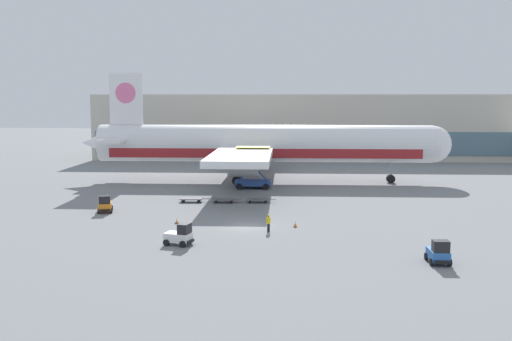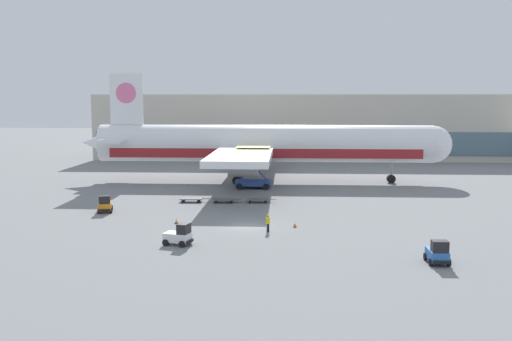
# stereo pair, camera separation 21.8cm
# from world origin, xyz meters

# --- Properties ---
(ground_plane) EXTENTS (400.00, 400.00, 0.00)m
(ground_plane) POSITION_xyz_m (0.00, 0.00, 0.00)
(ground_plane) COLOR slate
(terminal_building) EXTENTS (90.00, 18.20, 14.00)m
(terminal_building) POSITION_xyz_m (7.56, 70.96, 6.99)
(terminal_building) COLOR #BCB7A8
(terminal_building) RESTS_ON ground_plane
(airplane_main) EXTENTS (58.04, 48.02, 17.00)m
(airplane_main) POSITION_xyz_m (-0.21, 31.96, 5.84)
(airplane_main) COLOR white
(airplane_main) RESTS_ON ground_plane
(scissor_lift_loader) EXTENTS (5.21, 3.37, 6.10)m
(scissor_lift_loader) POSITION_xyz_m (-0.85, 25.55, 2.28)
(scissor_lift_loader) COLOR #284C99
(scissor_lift_loader) RESTS_ON ground_plane
(baggage_tug_foreground) EXTENTS (2.15, 2.72, 2.00)m
(baggage_tug_foreground) POSITION_xyz_m (-16.86, 6.53, 0.88)
(baggage_tug_foreground) COLOR orange
(baggage_tug_foreground) RESTS_ON ground_plane
(baggage_tug_mid) EXTENTS (1.66, 2.47, 2.00)m
(baggage_tug_mid) POSITION_xyz_m (16.07, -12.57, 0.88)
(baggage_tug_mid) COLOR #2D66B7
(baggage_tug_mid) RESTS_ON ground_plane
(baggage_tug_far) EXTENTS (2.73, 2.18, 2.00)m
(baggage_tug_far) POSITION_xyz_m (-5.48, -7.83, 0.88)
(baggage_tug_far) COLOR silver
(baggage_tug_far) RESTS_ON ground_plane
(baggage_dolly_lead) EXTENTS (3.73, 1.62, 0.48)m
(baggage_dolly_lead) POSITION_xyz_m (-8.03, 13.64, 0.39)
(baggage_dolly_lead) COLOR #56565B
(baggage_dolly_lead) RESTS_ON ground_plane
(baggage_dolly_second) EXTENTS (3.73, 1.62, 0.48)m
(baggage_dolly_second) POSITION_xyz_m (-3.85, 13.47, 0.39)
(baggage_dolly_second) COLOR #56565B
(baggage_dolly_second) RESTS_ON ground_plane
(baggage_dolly_third) EXTENTS (3.73, 1.62, 0.48)m
(baggage_dolly_third) POSITION_xyz_m (0.45, 13.75, 0.39)
(baggage_dolly_third) COLOR #56565B
(baggage_dolly_third) RESTS_ON ground_plane
(ground_crew_near) EXTENTS (0.39, 0.48, 1.77)m
(ground_crew_near) POSITION_xyz_m (2.28, -2.37, 1.04)
(ground_crew_near) COLOR black
(ground_crew_near) RESTS_ON ground_plane
(traffic_cone_near) EXTENTS (0.40, 0.40, 0.58)m
(traffic_cone_near) POSITION_xyz_m (4.94, 0.03, 0.28)
(traffic_cone_near) COLOR black
(traffic_cone_near) RESTS_ON ground_plane
(traffic_cone_far) EXTENTS (0.40, 0.40, 0.55)m
(traffic_cone_far) POSITION_xyz_m (-7.49, 1.09, 0.27)
(traffic_cone_far) COLOR black
(traffic_cone_far) RESTS_ON ground_plane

